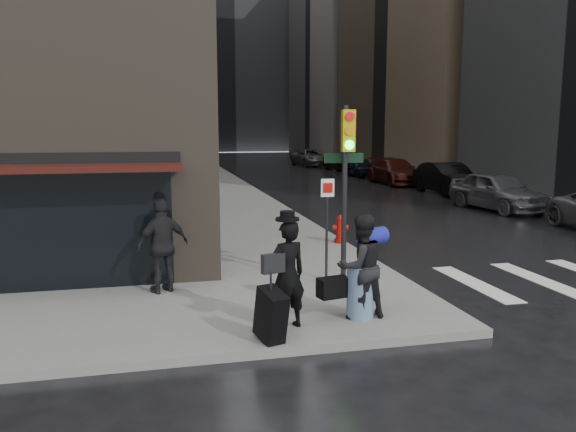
% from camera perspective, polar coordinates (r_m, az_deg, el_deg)
% --- Properties ---
extents(ground, '(140.00, 140.00, 0.00)m').
position_cam_1_polar(ground, '(10.86, 5.13, -9.38)').
color(ground, black).
rests_on(ground, ground).
extents(sidewalk_left, '(4.00, 50.00, 0.15)m').
position_cam_1_polar(sidewalk_left, '(37.07, -8.05, 3.66)').
color(sidewalk_left, slate).
rests_on(sidewalk_left, ground).
extents(sidewalk_right, '(3.00, 50.00, 0.15)m').
position_cam_1_polar(sidewalk_right, '(40.56, 11.36, 4.02)').
color(sidewalk_right, slate).
rests_on(sidewalk_right, ground).
extents(bldg_left_far, '(22.00, 20.00, 26.00)m').
position_cam_1_polar(bldg_left_far, '(73.07, -21.53, 15.84)').
color(bldg_left_far, '#5A291E').
rests_on(bldg_left_far, ground).
extents(bldg_right_far, '(22.00, 20.00, 25.00)m').
position_cam_1_polar(bldg_right_far, '(74.39, 10.54, 15.78)').
color(bldg_right_far, gray).
rests_on(bldg_right_far, ground).
extents(bldg_distant, '(40.00, 12.00, 32.00)m').
position_cam_1_polar(bldg_distant, '(89.16, -7.36, 16.95)').
color(bldg_distant, gray).
rests_on(bldg_distant, ground).
extents(man_overcoat, '(1.01, 1.24, 1.98)m').
position_cam_1_polar(man_overcoat, '(9.06, -0.41, -6.60)').
color(man_overcoat, black).
rests_on(man_overcoat, ground).
extents(man_jeans, '(1.33, 0.86, 1.82)m').
position_cam_1_polar(man_jeans, '(9.72, 7.32, -5.09)').
color(man_jeans, black).
rests_on(man_jeans, ground).
extents(man_greycoat, '(1.20, 0.91, 1.90)m').
position_cam_1_polar(man_greycoat, '(11.41, -12.62, -2.94)').
color(man_greycoat, black).
rests_on(man_greycoat, ground).
extents(traffic_light, '(0.93, 0.44, 3.71)m').
position_cam_1_polar(traffic_light, '(11.55, 5.75, 4.61)').
color(traffic_light, black).
rests_on(traffic_light, ground).
extents(fire_hydrant, '(0.46, 0.35, 0.80)m').
position_cam_1_polar(fire_hydrant, '(16.16, 5.36, -1.46)').
color(fire_hydrant, '#A80F0A').
rests_on(fire_hydrant, ground).
extents(parked_car_1, '(2.33, 4.91, 1.62)m').
position_cam_1_polar(parked_car_1, '(25.08, 20.48, 2.41)').
color(parked_car_1, '#505055').
rests_on(parked_car_1, ground).
extents(parked_car_2, '(1.80, 4.98, 1.63)m').
position_cam_1_polar(parked_car_2, '(30.42, 15.86, 3.69)').
color(parked_car_2, black).
rests_on(parked_car_2, ground).
extents(parked_car_3, '(2.23, 5.37, 1.55)m').
position_cam_1_polar(parked_car_3, '(35.40, 10.81, 4.49)').
color(parked_car_3, '#3A100B').
rests_on(parked_car_3, ground).
extents(parked_car_4, '(1.73, 4.00, 1.34)m').
position_cam_1_polar(parked_car_4, '(40.66, 7.27, 4.98)').
color(parked_car_4, black).
rests_on(parked_car_4, ground).
extents(parked_car_5, '(1.68, 4.22, 1.37)m').
position_cam_1_polar(parked_car_5, '(46.22, 5.24, 5.49)').
color(parked_car_5, black).
rests_on(parked_car_5, ground).
extents(parked_car_6, '(3.03, 5.72, 1.53)m').
position_cam_1_polar(parked_car_6, '(51.49, 2.41, 5.95)').
color(parked_car_6, '#525257').
rests_on(parked_car_6, ground).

